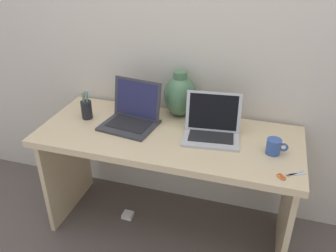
% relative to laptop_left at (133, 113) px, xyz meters
% --- Properties ---
extents(ground_plane, '(6.00, 6.00, 0.00)m').
position_rel_laptop_left_xyz_m(ground_plane, '(0.24, -0.06, -0.78)').
color(ground_plane, '#564C47').
extents(back_wall, '(4.40, 0.04, 2.40)m').
position_rel_laptop_left_xyz_m(back_wall, '(0.24, 0.29, 0.42)').
color(back_wall, beige).
rests_on(back_wall, ground).
extents(desk, '(1.51, 0.62, 0.72)m').
position_rel_laptop_left_xyz_m(desk, '(0.24, -0.06, -0.22)').
color(desk, '#D1B78C').
rests_on(desk, ground).
extents(laptop_left, '(0.34, 0.30, 0.25)m').
position_rel_laptop_left_xyz_m(laptop_left, '(0.00, 0.00, 0.00)').
color(laptop_left, '#333338').
rests_on(laptop_left, desk).
extents(laptop_right, '(0.33, 0.27, 0.24)m').
position_rel_laptop_left_xyz_m(laptop_right, '(0.48, -0.01, -0.00)').
color(laptop_right, '#B2B2B7').
rests_on(laptop_right, desk).
extents(green_vase, '(0.20, 0.20, 0.29)m').
position_rel_laptop_left_xyz_m(green_vase, '(0.24, 0.19, 0.07)').
color(green_vase, '#47704C').
rests_on(green_vase, desk).
extents(coffee_mug, '(0.11, 0.08, 0.08)m').
position_rel_laptop_left_xyz_m(coffee_mug, '(0.82, -0.10, -0.02)').
color(coffee_mug, '#335199').
rests_on(coffee_mug, desk).
extents(pen_cup, '(0.07, 0.07, 0.19)m').
position_rel_laptop_left_xyz_m(pen_cup, '(-0.30, -0.02, -0.01)').
color(pen_cup, black).
rests_on(pen_cup, desk).
extents(scissors, '(0.14, 0.11, 0.01)m').
position_rel_laptop_left_xyz_m(scissors, '(0.89, -0.28, -0.06)').
color(scissors, '#B7B7BC').
rests_on(scissors, desk).
extents(power_brick, '(0.07, 0.07, 0.03)m').
position_rel_laptop_left_xyz_m(power_brick, '(-0.05, -0.06, -0.77)').
color(power_brick, white).
rests_on(power_brick, ground).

